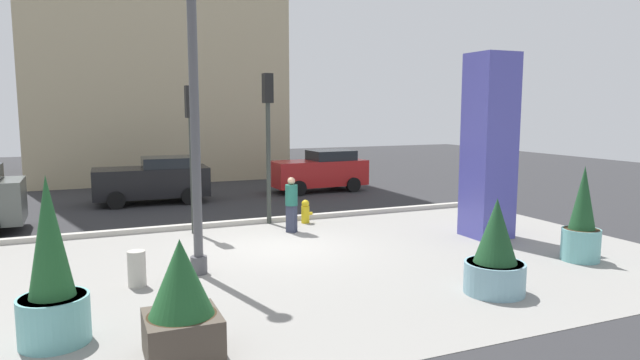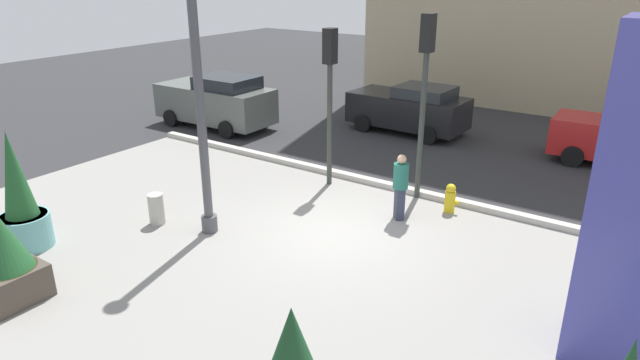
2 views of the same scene
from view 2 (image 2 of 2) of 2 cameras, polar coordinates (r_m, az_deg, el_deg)
The scene contains 15 objects.
ground_plane at distance 15.88m, azimuth 9.26°, elevation -0.03°, with size 60.00×60.00×0.00m, color #2D2D30.
plaza_pavement at distance 11.24m, azimuth -4.27°, elevation -9.26°, with size 18.00×10.00×0.02m, color gray.
curb_strip at distance 15.11m, azimuth 7.84°, elevation -0.75°, with size 18.00×0.24×0.16m, color #B7B2A8.
lamp_post at distance 11.90m, azimuth -12.43°, elevation 8.79°, with size 0.44×0.44×6.62m.
art_pillar_blue at distance 8.95m, azimuth 29.82°, elevation -2.24°, with size 1.12×1.12×5.12m, color #4C4CAD.
potted_plant_by_pillar at distance 13.22m, azimuth -28.64°, elevation -2.11°, with size 1.05×1.05×2.62m.
potted_plant_near_left at distance 11.38m, azimuth -29.84°, elevation -7.14°, with size 1.05×1.05×1.76m.
fire_hydrant at distance 13.90m, azimuth 13.35°, elevation -1.87°, with size 0.36×0.26×0.75m.
concrete_bollard at distance 13.49m, azimuth -16.60°, elevation -2.91°, with size 0.36×0.36×0.75m, color #B2ADA3.
traffic_light_corner at distance 13.87m, azimuth 10.82°, elevation 10.27°, with size 0.28×0.42×4.67m.
traffic_light_far_side at distance 14.62m, azimuth 1.04°, elevation 10.16°, with size 0.28×0.42×4.24m.
car_far_lane at distance 21.16m, azimuth -10.69°, elevation 8.04°, with size 4.61×2.14×1.97m.
car_passing_lane at distance 18.92m, azimuth 29.44°, elevation 3.78°, with size 4.20×2.02×1.79m.
car_curb_east at distance 20.36m, azimuth 9.26°, elevation 7.35°, with size 4.29×2.19×1.76m.
pedestrian_by_curb at distance 13.10m, azimuth 8.34°, elevation -0.42°, with size 0.51×0.51×1.63m.
Camera 2 is at (6.12, -9.50, 5.70)m, focal length 30.87 mm.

